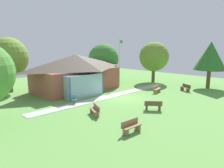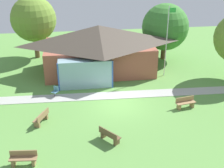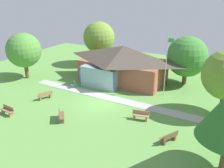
# 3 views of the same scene
# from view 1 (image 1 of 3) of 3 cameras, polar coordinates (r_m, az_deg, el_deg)

# --- Properties ---
(ground_plane) EXTENTS (44.00, 44.00, 0.00)m
(ground_plane) POSITION_cam_1_polar(r_m,az_deg,el_deg) (21.62, 2.99, -3.97)
(ground_plane) COLOR #609947
(pavilion) EXTENTS (10.94, 7.33, 4.44)m
(pavilion) POSITION_cam_1_polar(r_m,az_deg,el_deg) (25.49, -9.95, 3.41)
(pavilion) COLOR #A35642
(pavilion) RESTS_ON ground_plane
(footpath) EXTENTS (19.54, 1.86, 0.03)m
(footpath) POSITION_cam_1_polar(r_m,az_deg,el_deg) (22.58, 0.14, -3.28)
(footpath) COLOR #ADADA8
(footpath) RESTS_ON ground_plane
(flagpole) EXTENTS (0.64, 0.08, 6.37)m
(flagpole) POSITION_cam_1_polar(r_m,az_deg,el_deg) (28.03, 2.18, 6.62)
(flagpole) COLOR silver
(flagpole) RESTS_ON ground_plane
(bench_mid_left) EXTENTS (1.03, 1.55, 0.84)m
(bench_mid_left) POSITION_cam_1_polar(r_m,az_deg,el_deg) (16.36, -4.81, -7.37)
(bench_mid_left) COLOR olive
(bench_mid_left) RESTS_ON ground_plane
(bench_front_left) EXTENTS (1.53, 0.57, 0.84)m
(bench_front_left) POSITION_cam_1_polar(r_m,az_deg,el_deg) (13.21, 5.45, -11.88)
(bench_front_left) COLOR olive
(bench_front_left) RESTS_ON ground_plane
(bench_lawn_far_right) EXTENTS (1.10, 1.53, 0.84)m
(bench_lawn_far_right) POSITION_cam_1_polar(r_m,az_deg,el_deg) (26.43, 19.96, -1.01)
(bench_lawn_far_right) COLOR brown
(bench_lawn_far_right) RESTS_ON ground_plane
(bench_mid_right) EXTENTS (1.55, 0.70, 0.84)m
(bench_mid_right) POSITION_cam_1_polar(r_m,az_deg,el_deg) (24.64, 12.47, -1.43)
(bench_mid_right) COLOR #9E7A51
(bench_mid_right) RESTS_ON ground_plane
(bench_front_center) EXTENTS (1.29, 1.44, 0.84)m
(bench_front_center) POSITION_cam_1_polar(r_m,az_deg,el_deg) (17.87, 11.50, -5.99)
(bench_front_center) COLOR brown
(bench_front_center) RESTS_ON ground_plane
(patio_chair_west) EXTENTS (0.61, 0.61, 0.86)m
(patio_chair_west) POSITION_cam_1_polar(r_m,az_deg,el_deg) (19.72, -10.55, -4.33)
(patio_chair_west) COLOR teal
(patio_chair_west) RESTS_ON ground_plane
(tree_east_hedge) EXTENTS (4.44, 4.44, 6.08)m
(tree_east_hedge) POSITION_cam_1_polar(r_m,az_deg,el_deg) (31.70, 11.71, 7.51)
(tree_east_hedge) COLOR brown
(tree_east_hedge) RESTS_ON ground_plane
(tree_behind_pavilion_right) EXTENTS (4.77, 4.77, 5.81)m
(tree_behind_pavilion_right) POSITION_cam_1_polar(r_m,az_deg,el_deg) (31.95, -2.41, 6.99)
(tree_behind_pavilion_right) COLOR brown
(tree_behind_pavilion_right) RESTS_ON ground_plane
(tree_far_east) EXTENTS (4.03, 4.03, 6.03)m
(tree_far_east) POSITION_cam_1_polar(r_m,az_deg,el_deg) (29.08, 25.95, 7.10)
(tree_far_east) COLOR brown
(tree_far_east) RESTS_ON ground_plane
(tree_behind_pavilion_left) EXTENTS (4.64, 4.64, 6.48)m
(tree_behind_pavilion_left) POSITION_cam_1_polar(r_m,az_deg,el_deg) (26.70, -27.26, 6.66)
(tree_behind_pavilion_left) COLOR brown
(tree_behind_pavilion_left) RESTS_ON ground_plane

